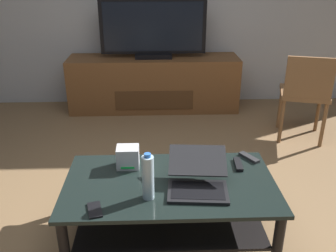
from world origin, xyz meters
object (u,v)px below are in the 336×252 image
at_px(media_cabinet, 154,83).
at_px(tv_remote, 249,157).
at_px(soundbar_remote, 238,164).
at_px(water_bottle_near, 148,177).
at_px(cell_phone, 95,210).
at_px(router_box, 128,157).
at_px(television, 153,30).
at_px(dining_chair, 305,92).
at_px(coffee_table, 170,199).
at_px(laptop, 198,179).

bearing_deg(media_cabinet, tv_remote, -72.49).
bearing_deg(soundbar_remote, water_bottle_near, -146.00).
distance_m(water_bottle_near, cell_phone, 0.33).
bearing_deg(soundbar_remote, cell_phone, -148.77).
relative_size(router_box, soundbar_remote, 0.89).
bearing_deg(television, cell_phone, -97.29).
bearing_deg(dining_chair, coffee_table, -134.56).
bearing_deg(television, dining_chair, -32.31).
xyz_separation_m(laptop, water_bottle_near, (-0.29, -0.10, 0.08)).
distance_m(laptop, tv_remote, 0.51).
bearing_deg(soundbar_remote, laptop, -137.13).
bearing_deg(cell_phone, coffee_table, 18.64).
distance_m(television, cell_phone, 2.62).
relative_size(media_cabinet, water_bottle_near, 6.99).
relative_size(router_box, tv_remote, 0.89).
bearing_deg(television, water_bottle_near, -90.90).
bearing_deg(dining_chair, soundbar_remote, -126.84).
bearing_deg(cell_phone, media_cabinet, 68.60).
xyz_separation_m(television, laptop, (0.25, -2.33, -0.48)).
relative_size(laptop, soundbar_remote, 2.61).
height_order(coffee_table, laptop, laptop).
bearing_deg(television, tv_remote, -72.31).
bearing_deg(media_cabinet, coffee_table, -87.75).
height_order(television, cell_phone, television).
bearing_deg(dining_chair, media_cabinet, 147.08).
distance_m(cell_phone, soundbar_remote, 0.98).
bearing_deg(television, coffee_table, -87.73).
relative_size(coffee_table, dining_chair, 1.49).
bearing_deg(cell_phone, router_box, 57.72).
xyz_separation_m(laptop, tv_remote, (0.39, 0.33, -0.05)).
xyz_separation_m(water_bottle_near, cell_phone, (-0.29, -0.11, -0.13)).
relative_size(television, cell_phone, 8.45).
relative_size(television, tv_remote, 7.39).
height_order(coffee_table, soundbar_remote, soundbar_remote).
xyz_separation_m(dining_chair, tv_remote, (-0.80, -1.10, -0.09)).
bearing_deg(tv_remote, laptop, -171.12).
height_order(coffee_table, cell_phone, cell_phone).
distance_m(dining_chair, cell_phone, 2.40).
height_order(media_cabinet, water_bottle_near, water_bottle_near).
height_order(router_box, water_bottle_near, water_bottle_near).
distance_m(media_cabinet, router_box, 2.11).
xyz_separation_m(coffee_table, television, (-0.09, 2.27, 0.65)).
distance_m(media_cabinet, water_bottle_near, 2.46).
height_order(media_cabinet, television, television).
height_order(dining_chair, cell_phone, dining_chair).
bearing_deg(water_bottle_near, dining_chair, 45.96).
relative_size(television, water_bottle_near, 4.21).
distance_m(coffee_table, cell_phone, 0.51).
height_order(media_cabinet, soundbar_remote, media_cabinet).
height_order(coffee_table, tv_remote, tv_remote).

